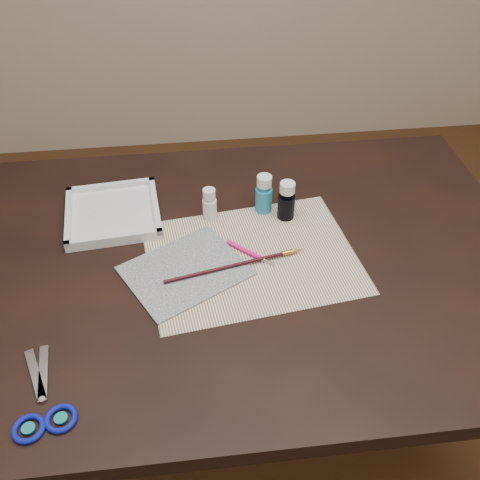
{
  "coord_description": "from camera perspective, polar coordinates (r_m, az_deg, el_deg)",
  "views": [
    {
      "loc": [
        -0.1,
        -0.85,
        1.56
      ],
      "look_at": [
        0.0,
        0.0,
        0.8
      ],
      "focal_mm": 40.0,
      "sensor_mm": 36.0,
      "label": 1
    }
  ],
  "objects": [
    {
      "name": "scissors",
      "position": [
        1.02,
        -20.9,
        -14.91
      ],
      "size": [
        0.18,
        0.24,
        0.01
      ],
      "primitive_type": null,
      "rotation": [
        0.0,
        0.0,
        1.94
      ],
      "color": "silver",
      "rests_on": "table"
    },
    {
      "name": "palette_tray",
      "position": [
        1.31,
        -13.41,
        2.88
      ],
      "size": [
        0.24,
        0.24,
        0.03
      ],
      "primitive_type": "cube",
      "rotation": [
        0.0,
        0.0,
        0.09
      ],
      "color": "white",
      "rests_on": "table"
    },
    {
      "name": "table",
      "position": [
        1.46,
        -0.0,
        -12.57
      ],
      "size": [
        1.3,
        0.9,
        0.75
      ],
      "primitive_type": "cube",
      "color": "black",
      "rests_on": "ground"
    },
    {
      "name": "canvas",
      "position": [
        1.15,
        -5.84,
        -3.27
      ],
      "size": [
        0.3,
        0.29,
        0.0
      ],
      "primitive_type": "cube",
      "rotation": [
        0.0,
        0.0,
        0.5
      ],
      "color": "black",
      "rests_on": "paper"
    },
    {
      "name": "paper",
      "position": [
        1.18,
        1.26,
        -1.86
      ],
      "size": [
        0.49,
        0.4,
        0.0
      ],
      "primitive_type": "cube",
      "rotation": [
        0.0,
        0.0,
        0.13
      ],
      "color": "silver",
      "rests_on": "table"
    },
    {
      "name": "craft_knife",
      "position": [
        1.18,
        1.24,
        -1.47
      ],
      "size": [
        0.1,
        0.1,
        0.01
      ],
      "primitive_type": null,
      "rotation": [
        0.0,
        0.0,
        -0.76
      ],
      "color": "#F51478",
      "rests_on": "paper"
    },
    {
      "name": "paint_bottle_white",
      "position": [
        1.26,
        -3.26,
        3.86
      ],
      "size": [
        0.04,
        0.04,
        0.08
      ],
      "primitive_type": "cylinder",
      "rotation": [
        0.0,
        0.0,
        -0.42
      ],
      "color": "white",
      "rests_on": "table"
    },
    {
      "name": "paint_bottle_cyan",
      "position": [
        1.28,
        2.56,
        4.95
      ],
      "size": [
        0.05,
        0.05,
        0.1
      ],
      "primitive_type": "cylinder",
      "rotation": [
        0.0,
        0.0,
        0.42
      ],
      "color": "teal",
      "rests_on": "table"
    },
    {
      "name": "ground",
      "position": [
        1.79,
        -0.0,
        -19.83
      ],
      "size": [
        3.5,
        3.5,
        0.02
      ],
      "primitive_type": "cube",
      "color": "#422614",
      "rests_on": "ground"
    },
    {
      "name": "paint_bottle_navy",
      "position": [
        1.26,
        4.99,
        4.22
      ],
      "size": [
        0.04,
        0.04,
        0.1
      ],
      "primitive_type": "cylinder",
      "rotation": [
        0.0,
        0.0,
        0.12
      ],
      "color": "black",
      "rests_on": "table"
    },
    {
      "name": "paintbrush",
      "position": [
        1.15,
        -0.39,
        -2.65
      ],
      "size": [
        0.31,
        0.08,
        0.01
      ],
      "primitive_type": null,
      "rotation": [
        0.0,
        0.0,
        0.22
      ],
      "color": "black",
      "rests_on": "canvas"
    }
  ]
}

